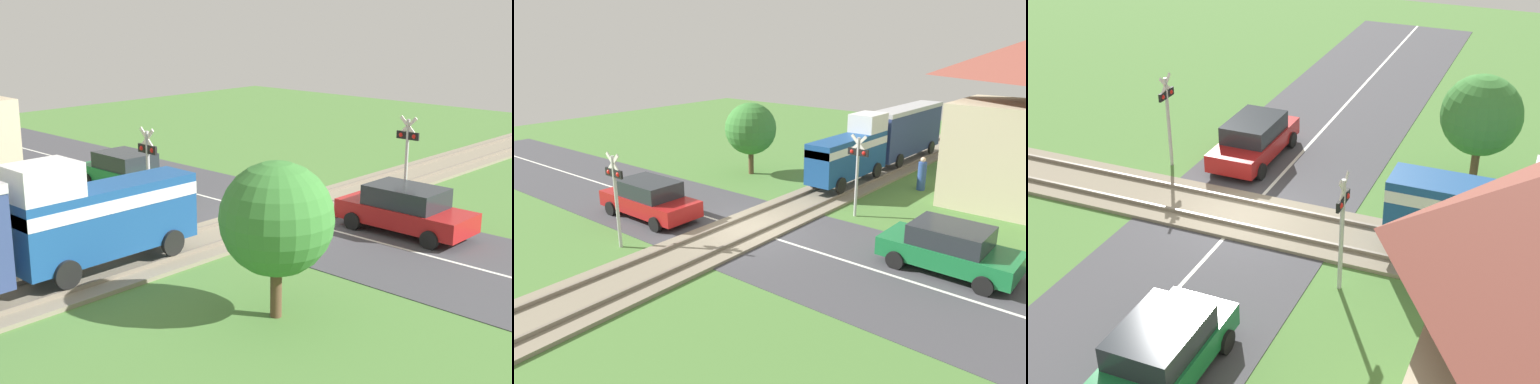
% 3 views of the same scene
% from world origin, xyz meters
% --- Properties ---
extents(ground_plane, '(60.00, 60.00, 0.00)m').
position_xyz_m(ground_plane, '(0.00, 0.00, 0.00)').
color(ground_plane, '#4C7A38').
extents(road_surface, '(48.00, 6.40, 0.02)m').
position_xyz_m(road_surface, '(0.00, 0.00, 0.01)').
color(road_surface, '#424247').
rests_on(road_surface, ground_plane).
extents(track_bed, '(2.80, 48.00, 0.24)m').
position_xyz_m(track_bed, '(0.00, 0.00, 0.07)').
color(track_bed, gray).
rests_on(track_bed, ground_plane).
extents(car_near_crossing, '(4.44, 1.97, 1.57)m').
position_xyz_m(car_near_crossing, '(-4.03, -1.44, 0.81)').
color(car_near_crossing, '#A81919').
rests_on(car_near_crossing, ground_plane).
extents(car_far_side, '(4.20, 1.99, 1.54)m').
position_xyz_m(car_far_side, '(7.23, 1.44, 0.80)').
color(car_far_side, '#197038').
rests_on(car_far_side, ground_plane).
extents(crossing_signal_west_approach, '(0.90, 0.18, 3.41)m').
position_xyz_m(crossing_signal_west_approach, '(-2.40, -4.00, 2.17)').
color(crossing_signal_west_approach, '#B7B7B7').
rests_on(crossing_signal_west_approach, ground_plane).
extents(crossing_signal_east_approach, '(0.90, 0.18, 3.41)m').
position_xyz_m(crossing_signal_east_approach, '(2.40, 4.00, 2.17)').
color(crossing_signal_east_approach, '#B7B7B7').
rests_on(crossing_signal_east_approach, ground_plane).
extents(tree_roadside_hedge, '(2.73, 2.73, 3.82)m').
position_xyz_m(tree_roadside_hedge, '(-5.32, 6.28, 2.44)').
color(tree_roadside_hedge, brown).
rests_on(tree_roadside_hedge, ground_plane).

